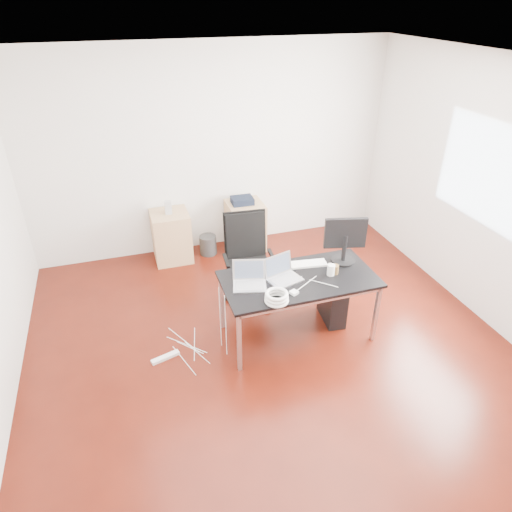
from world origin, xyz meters
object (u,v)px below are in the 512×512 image
object	(u,v)px
desk	(299,282)
filing_cabinet_left	(171,236)
filing_cabinet_right	(245,226)
pc_tower	(332,303)
office_chair	(248,255)

from	to	relation	value
desk	filing_cabinet_left	size ratio (longest dim) A/B	2.29
filing_cabinet_right	pc_tower	distance (m)	1.98
desk	pc_tower	bearing A→B (deg)	14.20
desk	filing_cabinet_right	xyz separation A→B (m)	(0.02, 2.05, -0.33)
filing_cabinet_right	pc_tower	bearing A→B (deg)	-76.54
office_chair	desk	bearing A→B (deg)	-63.81
filing_cabinet_right	office_chair	bearing A→B (deg)	-105.14
office_chair	filing_cabinet_right	distance (m)	1.31
filing_cabinet_left	office_chair	bearing A→B (deg)	-59.51
office_chair	filing_cabinet_left	distance (m)	1.46
office_chair	filing_cabinet_right	world-z (taller)	office_chair
desk	office_chair	distance (m)	0.87
desk	pc_tower	xyz separation A→B (m)	(0.48, 0.12, -0.46)
pc_tower	office_chair	bearing A→B (deg)	145.80
office_chair	pc_tower	world-z (taller)	office_chair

